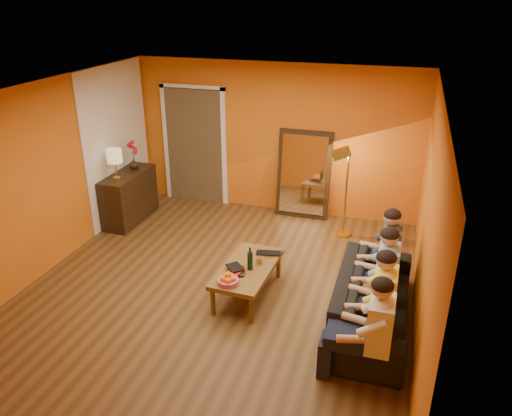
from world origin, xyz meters
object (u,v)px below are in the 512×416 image
(mirror_frame, at_px, (304,174))
(dog, at_px, (366,309))
(person_far_left, at_px, (379,333))
(vase, at_px, (134,164))
(floor_lamp, at_px, (346,194))
(tumbler, at_px, (259,260))
(laptop, at_px, (268,255))
(table_lamp, at_px, (115,164))
(person_far_right, at_px, (389,254))
(wine_bottle, at_px, (250,258))
(person_mid_left, at_px, (383,302))
(person_mid_right, at_px, (387,276))
(sofa, at_px, (372,300))
(coffee_table, at_px, (248,281))
(sideboard, at_px, (129,197))

(mirror_frame, relative_size, dog, 2.46)
(person_far_left, relative_size, vase, 6.91)
(floor_lamp, height_order, dog, floor_lamp)
(tumbler, distance_m, laptop, 0.24)
(mirror_frame, height_order, floor_lamp, mirror_frame)
(table_lamp, distance_m, tumbler, 3.08)
(person_far_right, distance_m, wine_bottle, 1.77)
(mirror_frame, distance_m, person_mid_left, 3.62)
(wine_bottle, bearing_deg, person_mid_right, 1.00)
(wine_bottle, bearing_deg, tumbler, 67.62)
(dog, relative_size, person_mid_right, 0.51)
(dog, distance_m, wine_bottle, 1.54)
(dog, distance_m, tumbler, 1.50)
(sofa, relative_size, person_far_right, 1.76)
(laptop, bearing_deg, coffee_table, -128.81)
(coffee_table, relative_size, person_mid_right, 1.00)
(sideboard, bearing_deg, coffee_table, -31.22)
(table_lamp, bearing_deg, wine_bottle, -26.67)
(mirror_frame, height_order, laptop, mirror_frame)
(mirror_frame, height_order, sideboard, mirror_frame)
(sofa, height_order, laptop, sofa)
(sofa, height_order, coffee_table, sofa)
(sideboard, height_order, person_mid_right, person_mid_right)
(sideboard, bearing_deg, floor_lamp, 7.60)
(vase, bearing_deg, sideboard, -90.00)
(wine_bottle, bearing_deg, table_lamp, 153.33)
(sofa, distance_m, coffee_table, 1.60)
(wine_bottle, bearing_deg, person_far_left, -32.64)
(person_far_right, bearing_deg, floor_lamp, 116.34)
(table_lamp, bearing_deg, mirror_frame, 26.32)
(coffee_table, relative_size, laptop, 3.59)
(mirror_frame, xyz_separation_m, laptop, (0.04, -2.34, -0.33))
(mirror_frame, bearing_deg, wine_bottle, -91.93)
(tumbler, bearing_deg, person_mid_right, -5.02)
(coffee_table, bearing_deg, person_mid_left, -15.93)
(mirror_frame, relative_size, table_lamp, 2.98)
(person_far_left, relative_size, tumbler, 12.71)
(sideboard, bearing_deg, vase, 90.00)
(sideboard, distance_m, dog, 4.62)
(dog, bearing_deg, coffee_table, 145.56)
(coffee_table, relative_size, person_far_left, 1.00)
(tumbler, bearing_deg, wine_bottle, -112.38)
(table_lamp, relative_size, tumbler, 5.31)
(mirror_frame, distance_m, laptop, 2.36)
(person_mid_right, bearing_deg, wine_bottle, -179.00)
(sideboard, relative_size, floor_lamp, 0.82)
(wine_bottle, xyz_separation_m, laptop, (0.13, 0.40, -0.14))
(sofa, distance_m, dog, 0.22)
(table_lamp, relative_size, coffee_table, 0.42)
(dog, relative_size, wine_bottle, 1.99)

